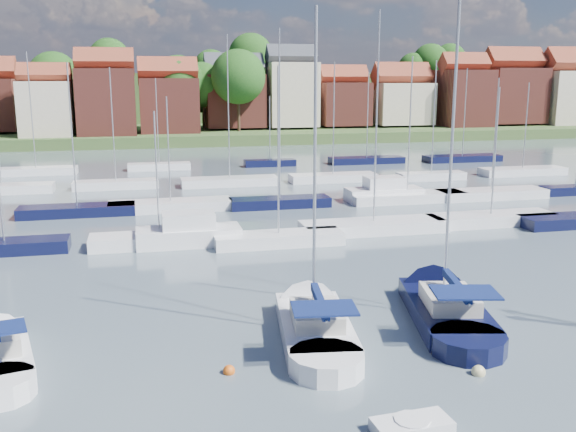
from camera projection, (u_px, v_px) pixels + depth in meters
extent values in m
plane|color=#4A5965|center=(227.00, 192.00, 63.87)|extent=(260.00, 260.00, 0.00)
cylinder|color=white|center=(1.00, 391.00, 22.80)|extent=(2.89, 2.89, 1.20)
cube|color=white|center=(315.00, 331.00, 28.13)|extent=(3.92, 7.45, 1.20)
cone|color=white|center=(304.00, 298.00, 32.46)|extent=(3.41, 3.83, 2.96)
cylinder|color=white|center=(327.00, 367.00, 24.68)|extent=(3.34, 3.34, 1.20)
cube|color=beige|center=(316.00, 315.00, 27.45)|extent=(2.46, 3.22, 0.70)
cylinder|color=#B2B2B7|center=(315.00, 168.00, 27.09)|extent=(0.14, 0.14, 13.15)
cylinder|color=#B2B2B7|center=(320.00, 304.00, 26.31)|extent=(0.65, 3.92, 0.10)
cube|color=#101D50|center=(320.00, 301.00, 26.28)|extent=(0.82, 3.75, 0.35)
cube|color=#101D50|center=(324.00, 308.00, 25.00)|extent=(2.74, 2.11, 0.08)
cube|color=black|center=(446.00, 314.00, 30.18)|extent=(4.78, 8.10, 1.20)
cone|color=black|center=(424.00, 283.00, 34.82)|extent=(3.91, 4.30, 3.16)
cylinder|color=black|center=(468.00, 347.00, 26.48)|extent=(3.79, 3.79, 1.20)
cube|color=beige|center=(449.00, 299.00, 29.47)|extent=(2.86, 3.58, 0.70)
cylinder|color=#B2B2B7|center=(452.00, 148.00, 29.05)|extent=(0.14, 0.14, 14.37)
cylinder|color=#B2B2B7|center=(456.00, 289.00, 28.26)|extent=(1.04, 4.13, 0.10)
cube|color=#101D50|center=(457.00, 285.00, 28.23)|extent=(1.19, 3.97, 0.35)
cube|color=#101D50|center=(465.00, 292.00, 26.86)|extent=(3.04, 2.45, 0.08)
cube|color=white|center=(412.00, 427.00, 20.57)|extent=(2.60, 1.34, 0.50)
cylinder|color=white|center=(412.00, 423.00, 20.54)|extent=(1.18, 1.18, 0.32)
sphere|color=#D85914|center=(229.00, 373.00, 24.71)|extent=(0.47, 0.47, 0.47)
sphere|color=beige|center=(478.00, 374.00, 24.61)|extent=(0.54, 0.54, 0.54)
sphere|color=#D85914|center=(334.00, 306.00, 32.02)|extent=(0.51, 0.51, 0.51)
cube|color=black|center=(5.00, 248.00, 41.50)|extent=(8.01, 2.24, 1.00)
cube|color=white|center=(160.00, 241.00, 43.34)|extent=(9.22, 2.58, 1.00)
cylinder|color=#B2B2B7|center=(157.00, 174.00, 42.37)|extent=(0.12, 0.12, 8.18)
cube|color=white|center=(279.00, 240.00, 43.56)|extent=(8.78, 2.46, 1.00)
cylinder|color=#B2B2B7|center=(278.00, 151.00, 42.29)|extent=(0.12, 0.12, 11.06)
cube|color=white|center=(373.00, 227.00, 47.19)|extent=(10.79, 3.02, 1.00)
cylinder|color=#B2B2B7|center=(377.00, 119.00, 45.51)|extent=(0.12, 0.12, 14.87)
cube|color=white|center=(491.00, 220.00, 49.68)|extent=(10.13, 2.84, 1.00)
cylinder|color=#B2B2B7|center=(495.00, 152.00, 48.56)|extent=(0.12, 0.12, 9.59)
cube|color=white|center=(189.00, 238.00, 43.55)|extent=(7.00, 2.60, 1.40)
cube|color=white|center=(188.00, 222.00, 43.32)|extent=(3.50, 2.20, 1.30)
cube|color=black|center=(77.00, 211.00, 52.85)|extent=(9.30, 2.60, 1.00)
cylinder|color=#B2B2B7|center=(72.00, 135.00, 51.53)|extent=(0.12, 0.12, 11.48)
cube|color=white|center=(171.00, 206.00, 54.88)|extent=(10.40, 2.91, 1.00)
cylinder|color=#B2B2B7|center=(168.00, 149.00, 53.85)|extent=(0.12, 0.12, 8.77)
cube|color=black|center=(280.00, 203.00, 56.26)|extent=(8.80, 2.46, 1.00)
cylinder|color=#B2B2B7|center=(280.00, 115.00, 54.63)|extent=(0.12, 0.12, 14.33)
cube|color=white|center=(407.00, 198.00, 58.76)|extent=(10.73, 3.00, 1.00)
cylinder|color=#B2B2B7|center=(410.00, 126.00, 57.37)|extent=(0.12, 0.12, 12.14)
cube|color=white|center=(491.00, 195.00, 60.43)|extent=(10.48, 2.93, 1.00)
cylinder|color=#B2B2B7|center=(495.00, 135.00, 59.24)|extent=(0.12, 0.12, 10.28)
cube|color=black|center=(575.00, 191.00, 62.53)|extent=(6.84, 1.91, 1.00)
cube|color=white|center=(384.00, 196.00, 59.10)|extent=(7.00, 2.60, 1.40)
cube|color=white|center=(384.00, 184.00, 58.87)|extent=(3.50, 2.20, 1.30)
cube|color=white|center=(2.00, 190.00, 63.03)|extent=(9.71, 2.72, 1.00)
cube|color=white|center=(116.00, 185.00, 65.71)|extent=(8.49, 2.38, 1.00)
cylinder|color=#B2B2B7|center=(113.00, 125.00, 64.40)|extent=(0.12, 0.12, 11.31)
cube|color=white|center=(230.00, 182.00, 67.57)|extent=(10.16, 2.85, 1.00)
cylinder|color=#B2B2B7|center=(228.00, 107.00, 65.92)|extent=(0.12, 0.12, 14.59)
cube|color=white|center=(333.00, 178.00, 70.18)|extent=(9.53, 2.67, 1.00)
cylinder|color=#B2B2B7|center=(334.00, 119.00, 68.81)|extent=(0.12, 0.12, 11.91)
cube|color=white|center=(431.00, 177.00, 71.27)|extent=(7.62, 2.13, 1.00)
cylinder|color=#B2B2B7|center=(434.00, 117.00, 69.88)|extent=(0.12, 0.12, 12.13)
cube|color=white|center=(522.00, 172.00, 74.96)|extent=(10.17, 2.85, 1.00)
cylinder|color=#B2B2B7|center=(526.00, 126.00, 73.82)|extent=(0.12, 0.12, 9.73)
cube|color=white|center=(36.00, 172.00, 75.11)|extent=(9.24, 2.59, 1.00)
cylinder|color=#B2B2B7|center=(31.00, 111.00, 73.61)|extent=(0.12, 0.12, 13.17)
cube|color=white|center=(159.00, 167.00, 78.93)|extent=(7.57, 2.12, 1.00)
cylinder|color=#B2B2B7|center=(157.00, 121.00, 77.74)|extent=(0.12, 0.12, 10.24)
cube|color=black|center=(270.00, 164.00, 82.16)|extent=(6.58, 1.84, 1.00)
cylinder|color=#B2B2B7|center=(270.00, 128.00, 81.21)|extent=(0.12, 0.12, 8.01)
cube|color=black|center=(366.00, 161.00, 84.97)|extent=(9.92, 2.78, 1.00)
cylinder|color=#B2B2B7|center=(368.00, 115.00, 83.71)|extent=(0.12, 0.12, 10.92)
cube|color=black|center=(462.00, 159.00, 86.92)|extent=(10.55, 2.95, 1.00)
cylinder|color=#B2B2B7|center=(465.00, 112.00, 85.59)|extent=(0.12, 0.12, 11.51)
cube|color=#455A2D|center=(179.00, 129.00, 137.13)|extent=(200.00, 70.00, 3.00)
cube|color=#455A2D|center=(172.00, 103.00, 159.94)|extent=(200.00, 60.00, 14.00)
cube|color=beige|center=(47.00, 109.00, 104.25)|extent=(8.09, 8.80, 8.96)
cube|color=brown|center=(44.00, 75.00, 103.09)|extent=(8.25, 4.00, 4.00)
cube|color=brown|center=(107.00, 102.00, 106.99)|extent=(9.36, 10.17, 10.97)
cube|color=brown|center=(104.00, 62.00, 105.58)|extent=(9.54, 4.63, 4.63)
cube|color=brown|center=(169.00, 106.00, 111.05)|extent=(9.90, 8.56, 9.42)
cube|color=brown|center=(168.00, 71.00, 109.79)|extent=(10.10, 4.90, 4.90)
cube|color=brown|center=(234.00, 101.00, 118.34)|extent=(10.59, 8.93, 9.49)
cube|color=#383A42|center=(234.00, 67.00, 117.06)|extent=(10.80, 5.24, 5.24)
cube|color=beige|center=(291.00, 95.00, 119.64)|extent=(9.01, 8.61, 11.65)
cube|color=#383A42|center=(291.00, 56.00, 118.17)|extent=(9.19, 4.46, 4.46)
cube|color=brown|center=(342.00, 104.00, 123.47)|extent=(9.10, 9.34, 8.00)
cube|color=brown|center=(343.00, 77.00, 122.38)|extent=(9.28, 4.50, 4.50)
cube|color=beige|center=(400.00, 104.00, 125.68)|extent=(10.86, 9.59, 7.88)
cube|color=brown|center=(401.00, 76.00, 124.56)|extent=(11.07, 5.37, 5.37)
cube|color=brown|center=(462.00, 99.00, 125.53)|extent=(9.18, 9.96, 10.97)
cube|color=brown|center=(464.00, 64.00, 124.13)|extent=(9.36, 4.54, 4.54)
cube|color=brown|center=(511.00, 95.00, 129.17)|extent=(11.39, 9.67, 10.76)
cube|color=brown|center=(514.00, 61.00, 127.73)|extent=(11.62, 5.64, 5.64)
cube|color=beige|center=(573.00, 98.00, 130.33)|extent=(12.95, 8.52, 10.80)
cube|color=brown|center=(576.00, 63.00, 128.85)|extent=(13.21, 6.41, 6.41)
cylinder|color=#382619|center=(429.00, 89.00, 146.45)|extent=(0.50, 0.50, 4.47)
sphere|color=#2B5B1C|center=(430.00, 62.00, 145.17)|extent=(8.18, 8.18, 8.18)
cylinder|color=#382619|center=(204.00, 118.00, 117.08)|extent=(0.50, 0.50, 4.46)
sphere|color=#2B5B1C|center=(204.00, 85.00, 115.80)|extent=(8.15, 8.15, 8.15)
cylinder|color=#382619|center=(251.00, 90.00, 135.56)|extent=(0.50, 0.50, 5.15)
sphere|color=#2B5B1C|center=(251.00, 56.00, 134.08)|extent=(9.41, 9.41, 9.41)
cylinder|color=#382619|center=(111.00, 90.00, 131.72)|extent=(0.50, 0.50, 4.56)
sphere|color=#2B5B1C|center=(109.00, 59.00, 130.41)|extent=(8.34, 8.34, 8.34)
cylinder|color=#382619|center=(57.00, 115.00, 120.01)|extent=(0.50, 0.50, 5.15)
sphere|color=#2B5B1C|center=(54.00, 77.00, 118.53)|extent=(9.42, 9.42, 9.42)
cylinder|color=#382619|center=(252.00, 117.00, 127.77)|extent=(0.50, 0.50, 3.77)
sphere|color=#2B5B1C|center=(252.00, 91.00, 126.69)|extent=(6.89, 6.89, 6.89)
cylinder|color=#382619|center=(239.00, 117.00, 113.48)|extent=(0.50, 0.50, 5.21)
sphere|color=#2B5B1C|center=(238.00, 77.00, 111.98)|extent=(9.53, 9.53, 9.53)
cylinder|color=#382619|center=(479.00, 116.00, 135.51)|extent=(0.50, 0.50, 2.97)
sphere|color=#2B5B1C|center=(480.00, 97.00, 134.66)|extent=(5.44, 5.44, 5.44)
cylinder|color=#382619|center=(180.00, 118.00, 113.95)|extent=(0.50, 0.50, 4.84)
sphere|color=#2B5B1C|center=(178.00, 81.00, 112.56)|extent=(8.85, 8.85, 8.85)
cylinder|color=#382619|center=(412.00, 91.00, 145.82)|extent=(0.50, 0.50, 3.72)
sphere|color=#2B5B1C|center=(413.00, 68.00, 144.76)|extent=(6.80, 6.80, 6.80)
cylinder|color=#382619|center=(462.00, 116.00, 126.53)|extent=(0.50, 0.50, 4.05)
sphere|color=#2B5B1C|center=(464.00, 88.00, 125.36)|extent=(7.40, 7.40, 7.40)
cylinder|color=#382619|center=(212.00, 93.00, 133.49)|extent=(0.50, 0.50, 3.93)
sphere|color=#2B5B1C|center=(211.00, 67.00, 132.36)|extent=(7.19, 7.19, 7.19)
cylinder|color=#382619|center=(340.00, 117.00, 127.16)|extent=(0.50, 0.50, 3.82)
sphere|color=#2B5B1C|center=(340.00, 90.00, 126.06)|extent=(6.99, 6.99, 6.99)
cylinder|color=#382619|center=(84.00, 124.00, 109.91)|extent=(0.50, 0.50, 3.48)
sphere|color=#2B5B1C|center=(82.00, 96.00, 108.91)|extent=(6.37, 6.37, 6.37)
cylinder|color=#382619|center=(457.00, 116.00, 135.67)|extent=(0.50, 0.50, 2.99)
sphere|color=#2B5B1C|center=(458.00, 97.00, 134.81)|extent=(5.46, 5.46, 5.46)
cylinder|color=#382619|center=(204.00, 121.00, 120.20)|extent=(0.50, 0.50, 3.25)
sphere|color=#2B5B1C|center=(203.00, 97.00, 119.27)|extent=(5.94, 5.94, 5.94)
cylinder|color=#382619|center=(167.00, 121.00, 120.38)|extent=(0.50, 0.50, 2.98)
sphere|color=#2B5B1C|center=(166.00, 99.00, 119.52)|extent=(5.46, 5.46, 5.46)
cylinder|color=#382619|center=(448.00, 85.00, 153.95)|extent=(0.50, 0.50, 4.29)
sphere|color=#2B5B1C|center=(450.00, 60.00, 152.71)|extent=(7.84, 7.84, 7.84)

